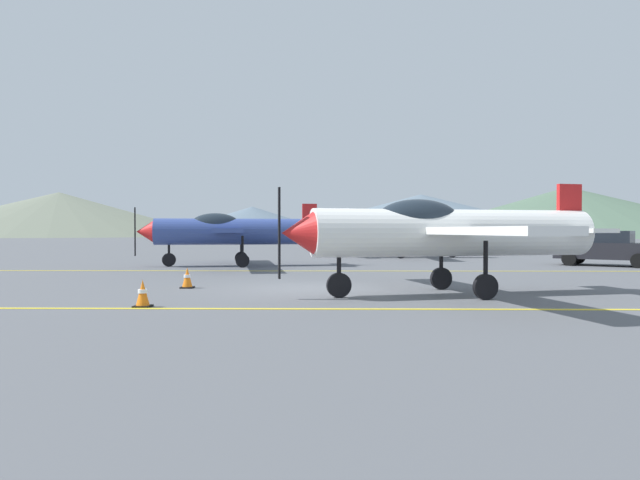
{
  "coord_description": "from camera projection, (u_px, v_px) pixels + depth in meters",
  "views": [
    {
      "loc": [
        0.68,
        -15.87,
        1.65
      ],
      "look_at": [
        0.27,
        10.0,
        1.2
      ],
      "focal_mm": 31.94,
      "sensor_mm": 36.0,
      "label": 1
    }
  ],
  "objects": [
    {
      "name": "traffic_cone_front",
      "position": [
        143.0,
        294.0,
        12.17
      ],
      "size": [
        0.36,
        0.36,
        0.59
      ],
      "color": "black",
      "rests_on": "ground_plane"
    },
    {
      "name": "car_sedan",
      "position": [
        606.0,
        248.0,
        26.22
      ],
      "size": [
        4.54,
        3.97,
        1.62
      ],
      "color": "black",
      "rests_on": "ground_plane"
    },
    {
      "name": "airplane_near",
      "position": [
        442.0,
        231.0,
        14.48
      ],
      "size": [
        8.46,
        9.6,
        2.89
      ],
      "color": "white",
      "rests_on": "ground_plane"
    },
    {
      "name": "traffic_cone_side",
      "position": [
        187.0,
        278.0,
        16.16
      ],
      "size": [
        0.36,
        0.36,
        0.59
      ],
      "color": "black",
      "rests_on": "ground_plane"
    },
    {
      "name": "hill_centerleft",
      "position": [
        252.0,
        221.0,
        174.47
      ],
      "size": [
        56.72,
        56.72,
        8.88
      ],
      "primitive_type": "cone",
      "color": "slate",
      "rests_on": "ground_plane"
    },
    {
      "name": "apron_line_far",
      "position": [
        312.0,
        271.0,
        22.9
      ],
      "size": [
        80.0,
        0.16,
        0.01
      ],
      "primitive_type": "cube",
      "color": "yellow",
      "rests_on": "ground_plane"
    },
    {
      "name": "hill_right",
      "position": [
        567.0,
        212.0,
        146.77
      ],
      "size": [
        88.55,
        88.55,
        12.8
      ],
      "primitive_type": "cone",
      "color": "#4C6651",
      "rests_on": "ground_plane"
    },
    {
      "name": "airplane_far",
      "position": [
        407.0,
        230.0,
        34.25
      ],
      "size": [
        8.33,
        9.61,
        2.89
      ],
      "color": "silver",
      "rests_on": "ground_plane"
    },
    {
      "name": "ground_plane",
      "position": [
        305.0,
        289.0,
        15.9
      ],
      "size": [
        400.0,
        400.0,
        0.0
      ],
      "primitive_type": "plane",
      "color": "#54565B"
    },
    {
      "name": "apron_line_near",
      "position": [
        296.0,
        309.0,
        11.86
      ],
      "size": [
        80.0,
        0.16,
        0.01
      ],
      "primitive_type": "cube",
      "color": "yellow",
      "rests_on": "ground_plane"
    },
    {
      "name": "airplane_mid",
      "position": [
        230.0,
        231.0,
        26.15
      ],
      "size": [
        8.45,
        9.66,
        2.89
      ],
      "color": "#33478C",
      "rests_on": "ground_plane"
    },
    {
      "name": "hill_left",
      "position": [
        59.0,
        214.0,
        158.51
      ],
      "size": [
        86.43,
        86.43,
        12.22
      ],
      "primitive_type": "cone",
      "color": "slate",
      "rests_on": "ground_plane"
    },
    {
      "name": "hill_centerright",
      "position": [
        421.0,
        216.0,
        138.99
      ],
      "size": [
        79.56,
        79.56,
        10.38
      ],
      "primitive_type": "cone",
      "color": "slate",
      "rests_on": "ground_plane"
    }
  ]
}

